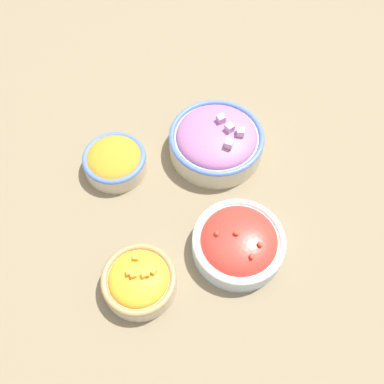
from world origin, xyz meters
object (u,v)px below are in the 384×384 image
Objects in this scene: bowl_carrots at (115,160)px; bowl_red_onion at (216,140)px; bowl_squash at (139,280)px; bowl_cherry_tomatoes at (239,242)px.

bowl_red_onion reaches higher than bowl_carrots.
bowl_squash reaches higher than bowl_carrots.
bowl_cherry_tomatoes is 0.86× the size of bowl_red_onion.
bowl_cherry_tomatoes is at bearing 176.62° from bowl_red_onion.
bowl_carrots is 0.27m from bowl_squash.
bowl_squash is (-0.03, 0.19, -0.00)m from bowl_cherry_tomatoes.
bowl_squash is (-0.27, -0.01, -0.00)m from bowl_carrots.
bowl_cherry_tomatoes is 1.32× the size of bowl_carrots.
bowl_red_onion is at bearing -37.36° from bowl_squash.
bowl_carrots is at bearing 90.43° from bowl_red_onion.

